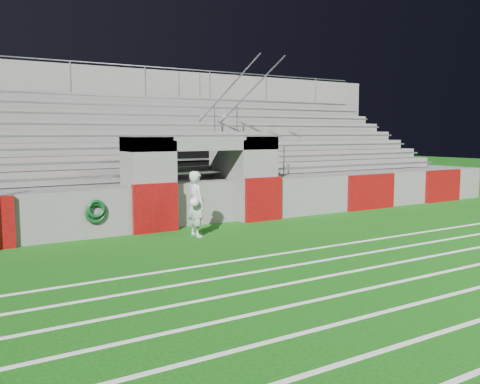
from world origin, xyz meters
TOP-DOWN VIEW (x-y plane):
  - ground at (0.00, 0.00)m, footprint 90.00×90.00m
  - field_markings at (0.00, -5.00)m, footprint 28.00×8.09m
  - stadium_structure at (0.00, 7.97)m, footprint 26.00×8.48m
  - goalkeeper_with_ball at (-1.14, 1.84)m, footprint 0.53×0.73m
  - hose_coil at (-3.45, 2.93)m, footprint 0.56×0.15m

SIDE VIEW (x-z plane):
  - ground at x=0.00m, z-range 0.00..0.00m
  - field_markings at x=0.00m, z-range 0.00..0.01m
  - hose_coil at x=-3.45m, z-range 0.40..1.03m
  - goalkeeper_with_ball at x=-1.14m, z-range 0.00..1.73m
  - stadium_structure at x=0.00m, z-range -1.22..4.20m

